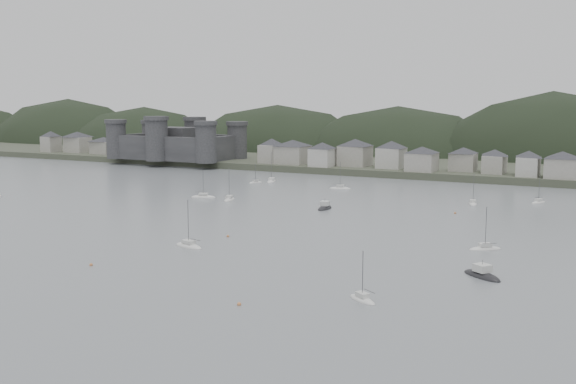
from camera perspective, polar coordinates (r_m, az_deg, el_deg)
The scene contains 9 objects.
ground at distance 131.99m, azimuth -15.42°, elevation -6.55°, with size 900.00×900.00×0.00m, color slate.
far_shore_land at distance 398.91m, azimuth 14.88°, elevation 3.20°, with size 900.00×250.00×3.00m, color #383D2D.
forested_ridge at distance 374.23m, azimuth 14.65°, elevation 0.95°, with size 851.55×103.94×102.57m.
castle at distance 343.65m, azimuth -9.67°, elevation 4.22°, with size 66.00×43.00×20.00m.
waterfront_town at distance 279.72m, azimuth 19.91°, elevation 2.58°, with size 451.48×28.46×12.92m.
moored_fleet at distance 184.40m, azimuth -2.27°, elevation -2.14°, with size 253.34×160.34×13.64m.
motor_launch_near at distance 127.63m, azimuth 16.50°, elevation -6.95°, with size 9.18×7.94×4.13m.
motor_launch_far at distance 198.77m, azimuth 3.22°, elevation -1.38°, with size 4.08×9.15×4.10m.
mooring_buoys at distance 151.12m, azimuth -8.28°, elevation -4.46°, with size 116.02×103.16×0.70m.
Camera 1 is at (88.10, -92.84, 32.26)m, focal length 40.94 mm.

